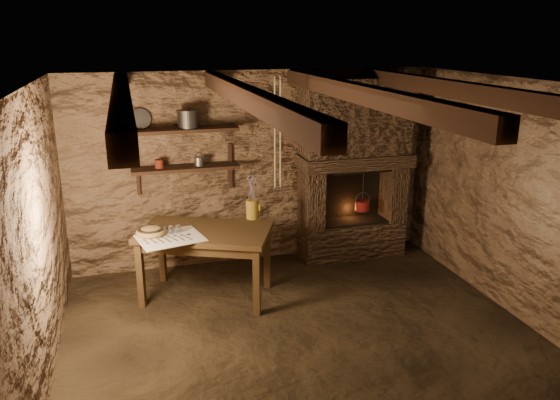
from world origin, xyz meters
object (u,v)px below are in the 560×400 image
object	(u,v)px
work_table	(206,261)
red_pot	(362,205)
stoneware_jug	(252,200)
wooden_bowl	(151,232)
iron_stockpot	(188,120)

from	to	relation	value
work_table	red_pot	size ratio (longest dim) A/B	2.94
work_table	red_pot	xyz separation A→B (m)	(2.13, 0.65, 0.27)
work_table	stoneware_jug	bearing A→B (deg)	45.48
wooden_bowl	red_pot	world-z (taller)	red_pot
wooden_bowl	red_pot	xyz separation A→B (m)	(2.69, 0.67, -0.13)
wooden_bowl	iron_stockpot	xyz separation A→B (m)	(0.53, 0.79, 1.04)
wooden_bowl	red_pot	bearing A→B (deg)	13.92
work_table	wooden_bowl	xyz separation A→B (m)	(-0.56, -0.02, 0.40)
iron_stockpot	red_pot	bearing A→B (deg)	-3.18
stoneware_jug	work_table	bearing A→B (deg)	176.75
work_table	stoneware_jug	size ratio (longest dim) A/B	3.16
stoneware_jug	wooden_bowl	bearing A→B (deg)	167.55
work_table	stoneware_jug	xyz separation A→B (m)	(0.58, 0.23, 0.58)
iron_stockpot	red_pot	distance (m)	2.46
work_table	wooden_bowl	size ratio (longest dim) A/B	5.09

